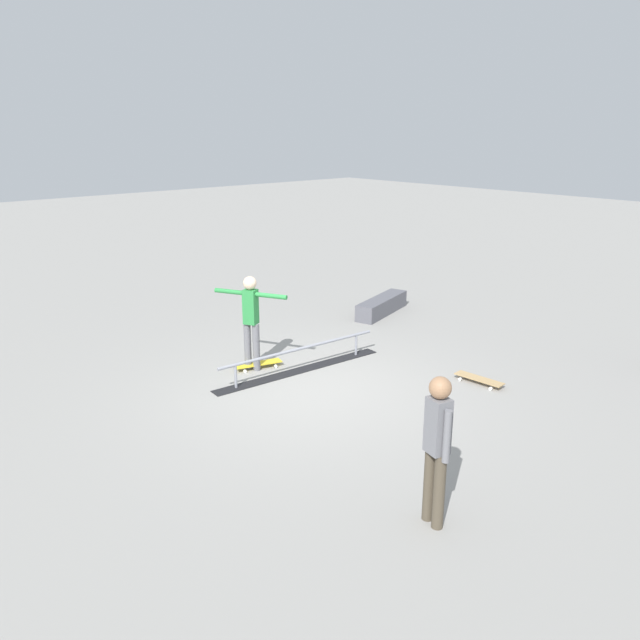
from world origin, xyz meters
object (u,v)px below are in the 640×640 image
object	(u,v)px
skate_ledge	(382,306)
skater_main	(251,316)
skateboard_main	(258,364)
loose_skateboard_natural	(479,379)
grind_rail	(300,361)
bystander_grey_shirt	(437,443)

from	to	relation	value
skate_ledge	skater_main	distance (m)	4.17
skate_ledge	skateboard_main	size ratio (longest dim) A/B	2.09
skateboard_main	loose_skateboard_natural	size ratio (longest dim) A/B	1.01
grind_rail	skateboard_main	size ratio (longest dim) A/B	3.89
grind_rail	bystander_grey_shirt	size ratio (longest dim) A/B	1.99
skateboard_main	skate_ledge	bearing A→B (deg)	28.52
skate_ledge	bystander_grey_shirt	xyz separation A→B (m)	(5.13, 5.47, 0.74)
skateboard_main	bystander_grey_shirt	bearing A→B (deg)	-87.87
skateboard_main	loose_skateboard_natural	world-z (taller)	same
bystander_grey_shirt	skater_main	bearing A→B (deg)	-178.91
grind_rail	skater_main	world-z (taller)	skater_main
bystander_grey_shirt	loose_skateboard_natural	distance (m)	3.97
skate_ledge	skateboard_main	distance (m)	4.00
skate_ledge	loose_skateboard_natural	bearing A→B (deg)	65.21
skater_main	loose_skateboard_natural	xyz separation A→B (m)	(-2.33, 2.87, -0.86)
grind_rail	skateboard_main	distance (m)	0.73
skater_main	loose_skateboard_natural	size ratio (longest dim) A/B	1.97
loose_skateboard_natural	skate_ledge	bearing A→B (deg)	-28.94
skate_ledge	skater_main	size ratio (longest dim) A/B	1.08
skater_main	skateboard_main	world-z (taller)	skater_main
skateboard_main	loose_skateboard_natural	distance (m)	3.62
grind_rail	skater_main	bearing A→B (deg)	-40.92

